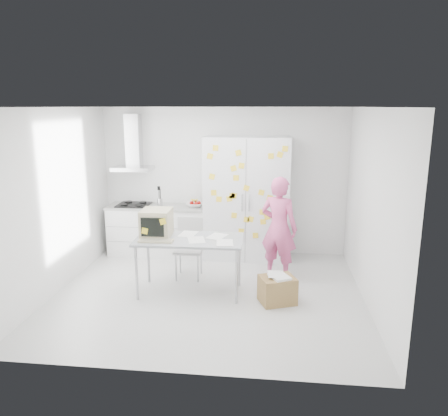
# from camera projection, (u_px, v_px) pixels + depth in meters

# --- Properties ---
(floor) EXTENTS (4.50, 4.00, 0.02)m
(floor) POSITION_uv_depth(u_px,v_px,m) (209.00, 294.00, 6.48)
(floor) COLOR silver
(floor) RESTS_ON ground
(walls) EXTENTS (4.52, 4.01, 2.70)m
(walls) POSITION_uv_depth(u_px,v_px,m) (215.00, 195.00, 6.86)
(walls) COLOR white
(walls) RESTS_ON ground
(ceiling) EXTENTS (4.50, 4.00, 0.02)m
(ceiling) POSITION_uv_depth(u_px,v_px,m) (207.00, 107.00, 5.86)
(ceiling) COLOR white
(ceiling) RESTS_ON walls
(counter_run) EXTENTS (1.84, 0.63, 1.28)m
(counter_run) POSITION_uv_depth(u_px,v_px,m) (158.00, 229.00, 8.14)
(counter_run) COLOR white
(counter_run) RESTS_ON ground
(range_hood) EXTENTS (0.70, 0.48, 1.01)m
(range_hood) POSITION_uv_depth(u_px,v_px,m) (133.00, 148.00, 7.99)
(range_hood) COLOR silver
(range_hood) RESTS_ON walls
(tall_cabinet) EXTENTS (1.50, 0.68, 2.20)m
(tall_cabinet) POSITION_uv_depth(u_px,v_px,m) (247.00, 199.00, 7.80)
(tall_cabinet) COLOR silver
(tall_cabinet) RESTS_ON ground
(person) EXTENTS (0.71, 0.61, 1.66)m
(person) POSITION_uv_depth(u_px,v_px,m) (279.00, 228.00, 6.90)
(person) COLOR #D7538C
(person) RESTS_ON ground
(desk) EXTENTS (1.57, 0.81, 1.24)m
(desk) POSITION_uv_depth(u_px,v_px,m) (168.00, 230.00, 6.38)
(desk) COLOR #979CA1
(desk) RESTS_ON ground
(chair) EXTENTS (0.44, 0.44, 0.96)m
(chair) POSITION_uv_depth(u_px,v_px,m) (189.00, 244.00, 7.04)
(chair) COLOR #B4B3B2
(chair) RESTS_ON ground
(cardboard_box) EXTENTS (0.58, 0.52, 0.42)m
(cardboard_box) POSITION_uv_depth(u_px,v_px,m) (277.00, 289.00, 6.14)
(cardboard_box) COLOR olive
(cardboard_box) RESTS_ON ground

